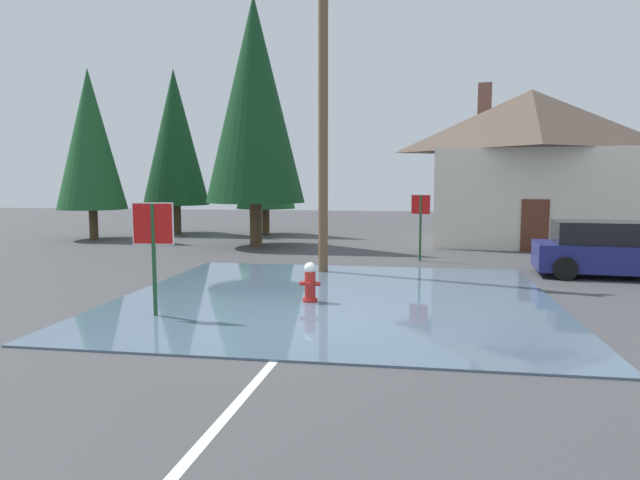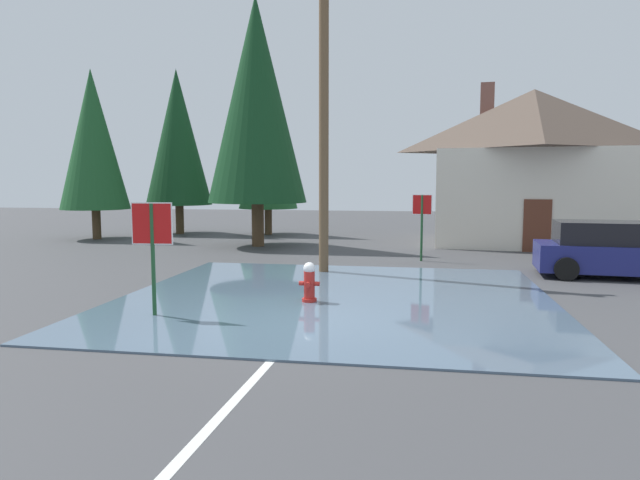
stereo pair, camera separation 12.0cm
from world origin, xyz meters
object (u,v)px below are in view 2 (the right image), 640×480
pine_tree_tall_left (178,138)px  pine_tree_short_left (256,100)px  parked_car (613,251)px  pine_tree_mid_left (268,148)px  stop_sign_near (152,235)px  fire_hydrant (309,283)px  house (532,164)px  pine_tree_far_center (93,140)px  stop_sign_far (422,214)px  utility_pole (324,104)px

pine_tree_tall_left → pine_tree_short_left: size_ratio=0.82×
parked_car → pine_tree_tall_left: pine_tree_tall_left is taller
parked_car → pine_tree_tall_left: (-17.32, 10.27, 4.11)m
pine_tree_tall_left → pine_tree_mid_left: 4.62m
pine_tree_tall_left → parked_car: bearing=-30.7°
stop_sign_near → fire_hydrant: 3.50m
fire_hydrant → pine_tree_mid_left: size_ratio=0.12×
pine_tree_mid_left → house: bearing=-9.4°
fire_hydrant → pine_tree_far_center: bearing=136.1°
pine_tree_tall_left → pine_tree_far_center: size_ratio=1.06×
pine_tree_short_left → pine_tree_far_center: size_ratio=1.30×
fire_hydrant → stop_sign_far: size_ratio=0.41×
fire_hydrant → stop_sign_far: bearing=70.6°
house → pine_tree_far_center: 19.51m
stop_sign_near → pine_tree_short_left: bearing=96.3°
fire_hydrant → pine_tree_mid_left: pine_tree_mid_left is taller
stop_sign_near → pine_tree_mid_left: pine_tree_mid_left is taller
utility_pole → pine_tree_tall_left: size_ratio=1.14×
stop_sign_near → pine_tree_tall_left: bearing=112.1°
parked_car → stop_sign_near: bearing=-148.4°
fire_hydrant → pine_tree_short_left: (-4.13, 10.35, 5.47)m
utility_pole → pine_tree_tall_left: (-9.24, 10.85, -0.04)m
pine_tree_mid_left → pine_tree_far_center: size_ratio=0.95×
stop_sign_far → pine_tree_tall_left: bearing=146.8°
pine_tree_tall_left → pine_tree_short_left: (5.46, -4.65, 1.07)m
utility_pole → parked_car: utility_pole is taller
stop_sign_near → pine_tree_mid_left: (-2.22, 17.05, 2.69)m
utility_pole → pine_tree_short_left: size_ratio=0.94×
pine_tree_tall_left → pine_tree_far_center: bearing=-130.6°
house → pine_tree_short_left: size_ratio=0.87×
stop_sign_near → pine_tree_short_left: 12.90m
stop_sign_near → fire_hydrant: size_ratio=2.49×
stop_sign_near → pine_tree_far_center: pine_tree_far_center is taller
stop_sign_far → pine_tree_mid_left: pine_tree_mid_left is taller
utility_pole → parked_car: 9.11m
utility_pole → pine_tree_short_left: bearing=121.3°
stop_sign_far → fire_hydrant: bearing=-109.4°
fire_hydrant → pine_tree_tall_left: (-9.59, 14.99, 4.40)m
utility_pole → parked_car: size_ratio=2.17×
parked_car → fire_hydrant: bearing=-148.6°
stop_sign_near → utility_pole: size_ratio=0.24×
fire_hydrant → pine_tree_far_center: (-12.30, 11.83, 4.11)m
fire_hydrant → pine_tree_short_left: 12.41m
utility_pole → house: 11.90m
pine_tree_tall_left → pine_tree_mid_left: (4.58, 0.30, -0.53)m
house → parked_car: house is taller
fire_hydrant → pine_tree_tall_left: 18.34m
utility_pole → stop_sign_far: utility_pole is taller
house → utility_pole: bearing=-129.3°
stop_sign_near → pine_tree_short_left: (-1.34, 12.10, 4.29)m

